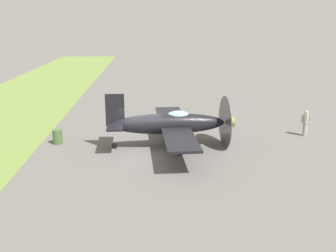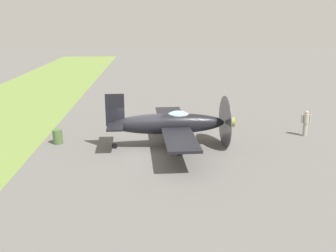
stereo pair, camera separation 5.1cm
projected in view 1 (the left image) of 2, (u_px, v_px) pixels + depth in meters
ground_plane at (140, 149)px, 22.96m from camera, size 160.00×160.00×0.00m
airplane_lead at (171, 124)px, 23.05m from camera, size 9.78×7.75×3.49m
ground_crew_chief at (305, 123)px, 25.41m from camera, size 0.38×0.63×1.73m
fuel_drum at (58, 137)px, 23.91m from camera, size 0.60×0.60×0.90m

